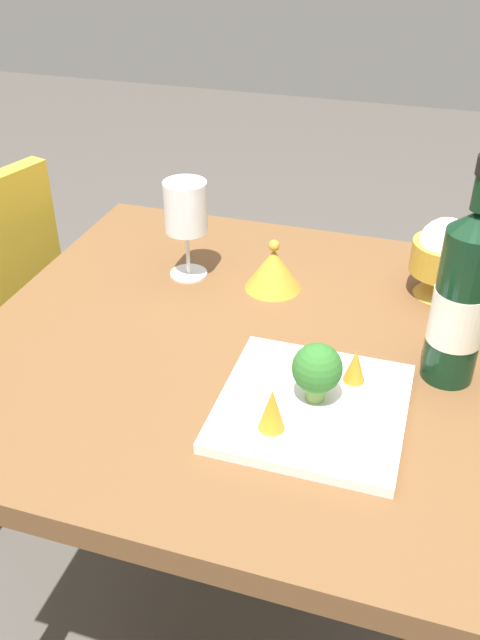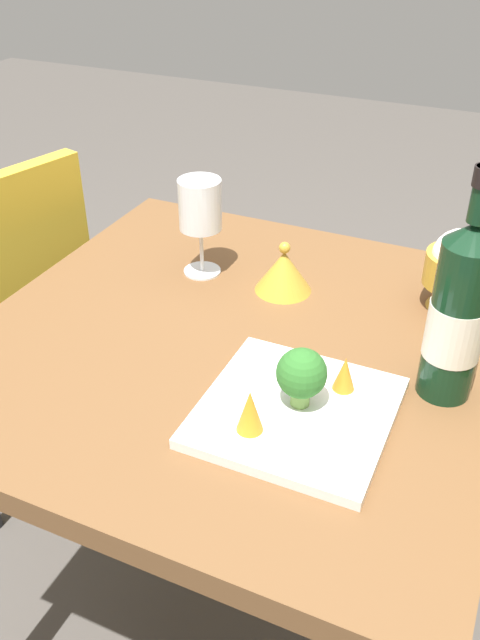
% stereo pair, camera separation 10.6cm
% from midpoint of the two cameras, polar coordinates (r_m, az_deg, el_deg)
% --- Properties ---
extents(ground_plane, '(8.00, 8.00, 0.00)m').
position_cam_midpoint_polar(ground_plane, '(1.60, -2.06, -23.16)').
color(ground_plane, '#4C4742').
extents(dining_table, '(0.83, 0.83, 0.72)m').
position_cam_midpoint_polar(dining_table, '(1.13, -2.69, -5.26)').
color(dining_table, brown).
rests_on(dining_table, ground_plane).
extents(wine_bottle, '(0.08, 0.08, 0.33)m').
position_cam_midpoint_polar(wine_bottle, '(0.95, 15.18, 1.65)').
color(wine_bottle, black).
rests_on(wine_bottle, dining_table).
extents(wine_glass, '(0.08, 0.08, 0.18)m').
position_cam_midpoint_polar(wine_glass, '(1.19, -7.16, 9.14)').
color(wine_glass, white).
rests_on(wine_glass, dining_table).
extents(rice_bowl, '(0.11, 0.11, 0.14)m').
position_cam_midpoint_polar(rice_bowl, '(1.18, 14.36, 5.13)').
color(rice_bowl, gold).
rests_on(rice_bowl, dining_table).
extents(rice_bowl_lid, '(0.10, 0.10, 0.09)m').
position_cam_midpoint_polar(rice_bowl_lid, '(1.18, 0.27, 4.27)').
color(rice_bowl_lid, gold).
rests_on(rice_bowl_lid, dining_table).
extents(serving_plate, '(0.25, 0.25, 0.02)m').
position_cam_midpoint_polar(serving_plate, '(0.93, 2.82, -7.43)').
color(serving_plate, white).
rests_on(serving_plate, dining_table).
extents(broccoli_floret, '(0.07, 0.07, 0.09)m').
position_cam_midpoint_polar(broccoli_floret, '(0.90, 3.16, -4.29)').
color(broccoli_floret, '#729E4C').
rests_on(broccoli_floret, serving_plate).
extents(carrot_garnish_left, '(0.04, 0.04, 0.06)m').
position_cam_midpoint_polar(carrot_garnish_left, '(0.86, -0.83, -7.65)').
color(carrot_garnish_left, orange).
rests_on(carrot_garnish_left, serving_plate).
extents(carrot_garnish_right, '(0.03, 0.03, 0.05)m').
position_cam_midpoint_polar(carrot_garnish_right, '(0.95, 6.54, -3.93)').
color(carrot_garnish_right, orange).
rests_on(carrot_garnish_right, serving_plate).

